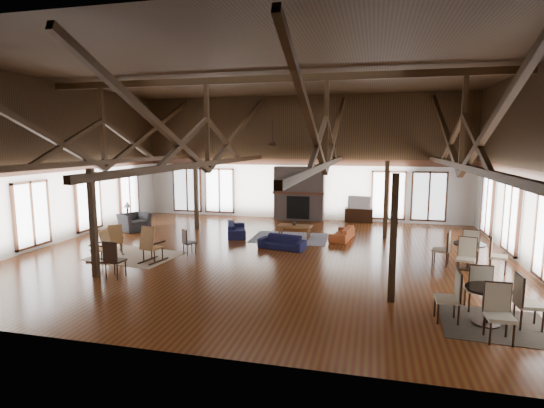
% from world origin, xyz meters
% --- Properties ---
extents(floor, '(16.00, 16.00, 0.00)m').
position_xyz_m(floor, '(0.00, 0.00, 0.00)').
color(floor, '#593212').
rests_on(floor, ground).
extents(ceiling, '(16.00, 14.00, 0.02)m').
position_xyz_m(ceiling, '(0.00, 0.00, 6.00)').
color(ceiling, black).
rests_on(ceiling, wall_back).
extents(wall_back, '(16.00, 0.02, 6.00)m').
position_xyz_m(wall_back, '(0.00, 7.00, 3.00)').
color(wall_back, silver).
rests_on(wall_back, floor).
extents(wall_front, '(16.00, 0.02, 6.00)m').
position_xyz_m(wall_front, '(0.00, -7.00, 3.00)').
color(wall_front, silver).
rests_on(wall_front, floor).
extents(wall_left, '(0.02, 14.00, 6.00)m').
position_xyz_m(wall_left, '(-8.00, 0.00, 3.00)').
color(wall_left, silver).
rests_on(wall_left, floor).
extents(wall_right, '(0.02, 14.00, 6.00)m').
position_xyz_m(wall_right, '(8.00, 0.00, 3.00)').
color(wall_right, silver).
rests_on(wall_right, floor).
extents(roof_truss, '(15.60, 14.07, 3.14)m').
position_xyz_m(roof_truss, '(0.00, 0.00, 4.03)').
color(roof_truss, black).
rests_on(roof_truss, wall_back).
extents(post_grid, '(8.16, 7.16, 3.05)m').
position_xyz_m(post_grid, '(0.00, 0.00, 1.52)').
color(post_grid, black).
rests_on(post_grid, floor).
extents(fireplace, '(2.50, 0.69, 2.60)m').
position_xyz_m(fireplace, '(0.00, 6.67, 1.29)').
color(fireplace, '#65544D').
rests_on(fireplace, floor).
extents(ceiling_fan, '(1.60, 1.60, 0.75)m').
position_xyz_m(ceiling_fan, '(0.50, -1.00, 3.73)').
color(ceiling_fan, black).
rests_on(ceiling_fan, roof_truss).
extents(sofa_navy_front, '(1.76, 1.00, 0.48)m').
position_xyz_m(sofa_navy_front, '(0.41, 0.84, 0.24)').
color(sofa_navy_front, black).
rests_on(sofa_navy_front, floor).
extents(sofa_navy_left, '(1.93, 1.25, 0.53)m').
position_xyz_m(sofa_navy_left, '(-1.85, 2.54, 0.26)').
color(sofa_navy_left, '#131435').
rests_on(sofa_navy_left, floor).
extents(sofa_orange, '(1.77, 0.93, 0.49)m').
position_xyz_m(sofa_orange, '(2.38, 2.83, 0.25)').
color(sofa_orange, '#A0441F').
rests_on(sofa_orange, floor).
extents(coffee_table, '(1.37, 0.73, 0.51)m').
position_xyz_m(coffee_table, '(0.53, 2.63, 0.46)').
color(coffee_table, brown).
rests_on(coffee_table, floor).
extents(vase, '(0.21, 0.21, 0.17)m').
position_xyz_m(vase, '(0.51, 2.63, 0.60)').
color(vase, '#B2B2B2').
rests_on(vase, coffee_table).
extents(armchair, '(1.48, 1.42, 0.74)m').
position_xyz_m(armchair, '(-6.44, 2.47, 0.37)').
color(armchair, '#272729').
rests_on(armchair, floor).
extents(side_table_lamp, '(0.46, 0.46, 1.17)m').
position_xyz_m(side_table_lamp, '(-7.10, 3.03, 0.44)').
color(side_table_lamp, black).
rests_on(side_table_lamp, floor).
extents(rocking_chair_a, '(0.83, 0.88, 1.02)m').
position_xyz_m(rocking_chair_a, '(-4.91, -1.18, 0.48)').
color(rocking_chair_a, '#A16A3D').
rests_on(rocking_chair_a, floor).
extents(rocking_chair_b, '(0.64, 0.98, 1.17)m').
position_xyz_m(rocking_chair_b, '(-3.24, -1.83, 0.55)').
color(rocking_chair_b, '#A16A3D').
rests_on(rocking_chair_b, floor).
extents(rocking_chair_c, '(0.82, 0.47, 1.02)m').
position_xyz_m(rocking_chair_c, '(-4.76, -2.09, 0.48)').
color(rocking_chair_c, '#A16A3D').
rests_on(rocking_chair_c, floor).
extents(side_chair_a, '(0.52, 0.52, 0.88)m').
position_xyz_m(side_chair_a, '(-2.52, -0.70, 0.51)').
color(side_chair_a, black).
rests_on(side_chair_a, floor).
extents(side_chair_b, '(0.48, 0.48, 1.07)m').
position_xyz_m(side_chair_b, '(-3.42, -3.54, 0.62)').
color(side_chair_b, black).
rests_on(side_chair_b, floor).
extents(cafe_table_near, '(2.09, 2.09, 1.09)m').
position_xyz_m(cafe_table_near, '(5.88, -4.36, 0.54)').
color(cafe_table_near, black).
rests_on(cafe_table_near, floor).
extents(cafe_table_far, '(2.12, 2.12, 1.08)m').
position_xyz_m(cafe_table_far, '(6.33, -0.24, 0.54)').
color(cafe_table_far, black).
rests_on(cafe_table_far, floor).
extents(cup_near, '(0.15, 0.15, 0.09)m').
position_xyz_m(cup_near, '(5.95, -4.39, 0.83)').
color(cup_near, '#B2B2B2').
rests_on(cup_near, cafe_table_near).
extents(cup_far, '(0.15, 0.15, 0.09)m').
position_xyz_m(cup_far, '(6.29, -0.24, 0.82)').
color(cup_far, '#B2B2B2').
rests_on(cup_far, cafe_table_far).
extents(tv_console, '(1.30, 0.49, 0.65)m').
position_xyz_m(tv_console, '(2.87, 6.75, 0.32)').
color(tv_console, black).
rests_on(tv_console, floor).
extents(television, '(1.07, 0.26, 0.61)m').
position_xyz_m(television, '(2.89, 6.75, 0.95)').
color(television, '#B2B2B2').
rests_on(television, tv_console).
extents(rug_tan, '(2.97, 2.48, 0.01)m').
position_xyz_m(rug_tan, '(-4.11, -1.28, 0.01)').
color(rug_tan, tan).
rests_on(rug_tan, floor).
extents(rug_navy, '(3.01, 2.29, 0.01)m').
position_xyz_m(rug_navy, '(0.36, 2.60, 0.01)').
color(rug_navy, '#191A46').
rests_on(rug_navy, floor).
extents(rug_dark, '(2.19, 2.02, 0.01)m').
position_xyz_m(rug_dark, '(6.05, -4.36, 0.01)').
color(rug_dark, black).
rests_on(rug_dark, floor).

